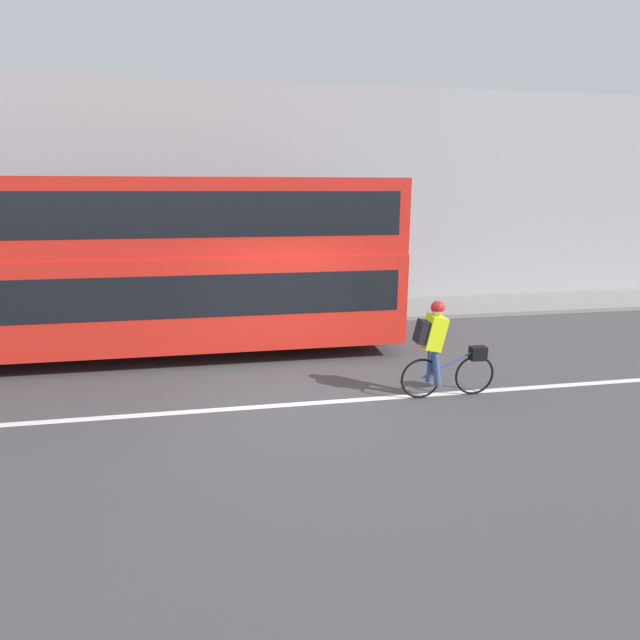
# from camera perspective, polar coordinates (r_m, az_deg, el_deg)

# --- Properties ---
(ground_plane) EXTENTS (80.00, 80.00, 0.00)m
(ground_plane) POSITION_cam_1_polar(r_m,az_deg,el_deg) (8.08, -2.35, -9.17)
(ground_plane) COLOR #424244
(road_center_line) EXTENTS (50.00, 0.14, 0.01)m
(road_center_line) POSITION_cam_1_polar(r_m,az_deg,el_deg) (7.94, -2.21, -9.55)
(road_center_line) COLOR silver
(road_center_line) RESTS_ON ground_plane
(sidewalk_curb) EXTENTS (60.00, 2.34, 0.10)m
(sidewalk_curb) POSITION_cam_1_polar(r_m,az_deg,el_deg) (13.50, -5.55, 0.75)
(sidewalk_curb) COLOR gray
(sidewalk_curb) RESTS_ON ground_plane
(building_facade) EXTENTS (60.00, 0.30, 6.03)m
(building_facade) POSITION_cam_1_polar(r_m,az_deg,el_deg) (14.44, -6.25, 13.51)
(building_facade) COLOR #9E9EA3
(building_facade) RESTS_ON ground_plane
(bus) EXTENTS (10.49, 2.57, 3.48)m
(bus) POSITION_cam_1_polar(r_m,az_deg,el_deg) (10.56, -20.56, 6.57)
(bus) COLOR black
(bus) RESTS_ON ground_plane
(cyclist_on_bike) EXTENTS (1.59, 0.32, 1.60)m
(cyclist_on_bike) POSITION_cam_1_polar(r_m,az_deg,el_deg) (8.13, 13.54, -2.92)
(cyclist_on_bike) COLOR black
(cyclist_on_bike) RESTS_ON ground_plane
(trash_bin) EXTENTS (0.56, 0.56, 0.93)m
(trash_bin) POSITION_cam_1_polar(r_m,az_deg,el_deg) (13.24, -9.16, 2.66)
(trash_bin) COLOR #194C23
(trash_bin) RESTS_ON sidewalk_curb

